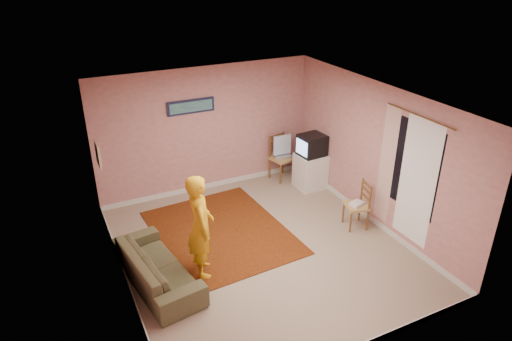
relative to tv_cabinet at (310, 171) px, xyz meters
name	(u,v)px	position (x,y,z in m)	size (l,w,h in m)	color
ground	(262,249)	(-1.95, -1.58, -0.37)	(5.00, 5.00, 0.00)	gray
wall_back	(206,130)	(-1.95, 0.92, 0.93)	(4.50, 0.02, 2.60)	tan
wall_front	(361,270)	(-1.95, -4.08, 0.93)	(4.50, 0.02, 2.60)	tan
wall_left	(117,213)	(-4.20, -1.58, 0.93)	(0.02, 5.00, 2.60)	tan
wall_right	(375,155)	(0.30, -1.58, 0.93)	(0.02, 5.00, 2.60)	tan
ceiling	(263,101)	(-1.95, -1.58, 2.23)	(4.50, 5.00, 0.02)	white
baseboard_back	(209,185)	(-1.95, 0.91, -0.32)	(4.50, 0.02, 0.10)	silver
baseboard_left	(128,285)	(-4.19, -1.58, -0.32)	(0.02, 5.00, 0.10)	silver
baseboard_right	(367,216)	(0.29, -1.58, -0.32)	(0.02, 5.00, 0.10)	silver
window	(413,167)	(0.29, -2.48, 1.08)	(0.01, 1.10, 1.50)	black
curtain_sheer	(417,182)	(0.28, -2.63, 0.88)	(0.01, 0.75, 2.10)	white
curtain_floral	(387,166)	(0.27, -1.93, 0.88)	(0.01, 0.35, 2.10)	#ECE3C9
curtain_rod	(419,116)	(0.25, -2.48, 1.95)	(0.02, 0.02, 1.40)	brown
picture_back	(191,107)	(-2.25, 0.89, 1.48)	(0.95, 0.04, 0.28)	#141937
picture_left	(98,154)	(-4.17, 0.02, 1.18)	(0.04, 0.38, 0.42)	#C8BA89
area_rug	(221,232)	(-2.38, -0.81, -0.36)	(2.18, 2.72, 0.01)	#320F05
tv_cabinet	(310,171)	(0.00, 0.00, 0.00)	(0.58, 0.53, 0.74)	silver
crt_tv	(312,145)	(-0.01, 0.00, 0.59)	(0.55, 0.50, 0.44)	black
chair_a	(282,153)	(-0.35, 0.62, 0.24)	(0.53, 0.52, 0.54)	#A2754E
dvd_player	(282,156)	(-0.35, 0.62, 0.17)	(0.37, 0.26, 0.06)	silver
blue_throw	(282,145)	(-0.35, 0.62, 0.43)	(0.41, 0.05, 0.43)	#90C0EC
chair_b	(357,201)	(-0.10, -1.69, 0.16)	(0.46, 0.47, 0.48)	#A2754E
game_console	(357,204)	(-0.10, -1.69, 0.10)	(0.24, 0.17, 0.05)	silver
sofa	(157,267)	(-3.75, -1.65, -0.10)	(1.90, 0.74, 0.55)	#4E4B2F
person	(201,226)	(-3.05, -1.72, 0.47)	(0.61, 0.40, 1.68)	orange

